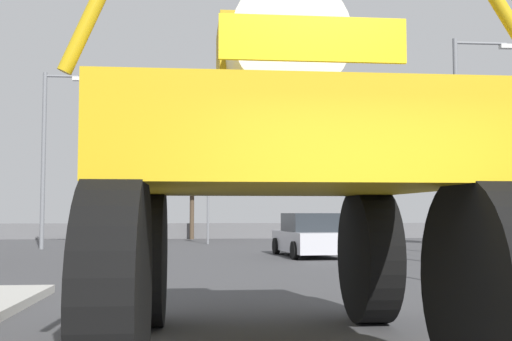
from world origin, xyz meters
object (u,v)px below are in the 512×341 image
at_px(traffic_signal_far_left, 208,195).
at_px(streetlight_far_left, 47,150).
at_px(sedan_ahead, 309,236).
at_px(bare_tree_right, 484,131).
at_px(traffic_signal_near_right, 476,144).
at_px(oversize_sprayer, 277,172).
at_px(streetlight_far_right, 462,132).
at_px(bare_tree_far_center, 192,162).

xyz_separation_m(traffic_signal_far_left, streetlight_far_left, (-6.85, -3.99, 1.77)).
height_order(sedan_ahead, streetlight_far_left, streetlight_far_left).
relative_size(traffic_signal_far_left, streetlight_far_left, 0.44).
bearing_deg(bare_tree_right, traffic_signal_far_left, 158.68).
xyz_separation_m(traffic_signal_near_right, traffic_signal_far_left, (-5.28, 18.90, -0.55)).
distance_m(oversize_sprayer, bare_tree_right, 22.98).
height_order(sedan_ahead, bare_tree_right, bare_tree_right).
distance_m(traffic_signal_far_left, streetlight_far_right, 13.01).
bearing_deg(bare_tree_far_center, oversize_sprayer, -87.35).
xyz_separation_m(traffic_signal_far_left, bare_tree_right, (11.99, -4.68, 2.71)).
relative_size(oversize_sprayer, sedan_ahead, 1.31).
bearing_deg(sedan_ahead, traffic_signal_near_right, -175.50).
distance_m(sedan_ahead, traffic_signal_far_left, 9.99).
distance_m(traffic_signal_near_right, bare_tree_far_center, 25.00).
relative_size(streetlight_far_right, bare_tree_far_center, 1.28).
bearing_deg(oversize_sprayer, streetlight_far_left, 19.17).
distance_m(traffic_signal_near_right, traffic_signal_far_left, 19.63).
relative_size(traffic_signal_far_left, bare_tree_far_center, 0.53).
xyz_separation_m(traffic_signal_far_left, bare_tree_far_center, (-0.86, 5.29, 2.04)).
relative_size(traffic_signal_near_right, traffic_signal_far_left, 1.22).
height_order(oversize_sprayer, bare_tree_far_center, bare_tree_far_center).
distance_m(traffic_signal_near_right, streetlight_far_left, 19.26).
distance_m(streetlight_far_left, streetlight_far_right, 16.80).
xyz_separation_m(sedan_ahead, streetlight_far_left, (-10.29, 5.23, 3.46)).
height_order(oversize_sprayer, streetlight_far_left, streetlight_far_left).
bearing_deg(streetlight_far_left, traffic_signal_far_left, 30.20).
height_order(oversize_sprayer, traffic_signal_near_right, oversize_sprayer).
relative_size(traffic_signal_far_left, bare_tree_right, 0.53).
relative_size(traffic_signal_near_right, bare_tree_far_center, 0.65).
bearing_deg(traffic_signal_near_right, streetlight_far_right, 68.51).
height_order(streetlight_far_left, streetlight_far_right, streetlight_far_right).
bearing_deg(bare_tree_right, oversize_sprayer, -120.26).
bearing_deg(traffic_signal_far_left, oversize_sprayer, -88.79).
distance_m(traffic_signal_far_left, bare_tree_right, 13.15).
bearing_deg(streetlight_far_left, bare_tree_right, -2.10).
height_order(streetlight_far_right, bare_tree_far_center, streetlight_far_right).
relative_size(oversize_sprayer, bare_tree_right, 0.89).
bearing_deg(bare_tree_right, streetlight_far_right, -123.16).
relative_size(streetlight_far_right, bare_tree_right, 1.28).
bearing_deg(sedan_ahead, bare_tree_far_center, 10.21).
relative_size(sedan_ahead, bare_tree_right, 0.68).
bearing_deg(sedan_ahead, bare_tree_right, -68.30).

